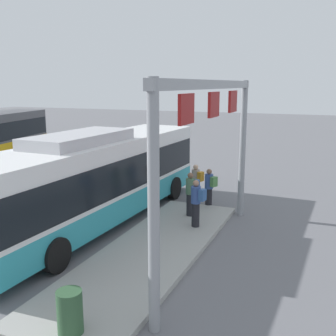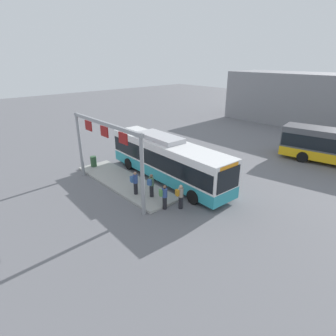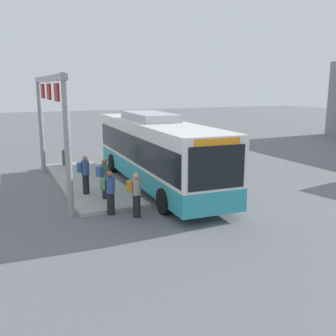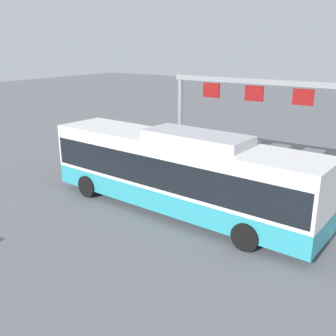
{
  "view_description": "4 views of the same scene",
  "coord_description": "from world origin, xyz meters",
  "px_view_note": "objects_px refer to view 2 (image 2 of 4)",
  "views": [
    {
      "loc": [
        -12.05,
        -7.76,
        5.06
      ],
      "look_at": [
        3.6,
        -1.29,
        1.51
      ],
      "focal_mm": 42.83,
      "sensor_mm": 36.0,
      "label": 1
    },
    {
      "loc": [
        15.03,
        -13.45,
        9.1
      ],
      "look_at": [
        1.44,
        -1.21,
        1.72
      ],
      "focal_mm": 29.46,
      "sensor_mm": 36.0,
      "label": 2
    },
    {
      "loc": [
        16.88,
        -6.96,
        4.73
      ],
      "look_at": [
        3.27,
        -0.83,
        1.57
      ],
      "focal_mm": 41.34,
      "sensor_mm": 36.0,
      "label": 3
    },
    {
      "loc": [
        -8.42,
        12.43,
        6.66
      ],
      "look_at": [
        1.58,
        -1.57,
        1.18
      ],
      "focal_mm": 41.61,
      "sensor_mm": 36.0,
      "label": 4
    }
  ],
  "objects_px": {
    "bus_main": "(167,158)",
    "person_waiting_far": "(135,182)",
    "person_waiting_mid": "(180,196)",
    "trash_bin": "(93,161)",
    "person_waiting_near": "(151,185)",
    "person_boarding": "(164,196)"
  },
  "relations": [
    {
      "from": "person_waiting_near",
      "to": "trash_bin",
      "type": "relative_size",
      "value": 1.86
    },
    {
      "from": "person_waiting_near",
      "to": "person_boarding",
      "type": "bearing_deg",
      "value": -120.84
    },
    {
      "from": "bus_main",
      "to": "person_waiting_near",
      "type": "distance_m",
      "value": 3.55
    },
    {
      "from": "person_waiting_mid",
      "to": "trash_bin",
      "type": "height_order",
      "value": "person_waiting_mid"
    },
    {
      "from": "person_waiting_far",
      "to": "trash_bin",
      "type": "xyz_separation_m",
      "value": [
        -6.79,
        0.38,
        -0.44
      ]
    },
    {
      "from": "person_boarding",
      "to": "person_waiting_near",
      "type": "xyz_separation_m",
      "value": [
        -1.61,
        0.24,
        0.16
      ]
    },
    {
      "from": "trash_bin",
      "to": "person_boarding",
      "type": "bearing_deg",
      "value": -0.3
    },
    {
      "from": "person_waiting_mid",
      "to": "person_waiting_far",
      "type": "height_order",
      "value": "person_waiting_far"
    },
    {
      "from": "person_waiting_near",
      "to": "trash_bin",
      "type": "distance_m",
      "value": 7.87
    },
    {
      "from": "person_waiting_near",
      "to": "person_waiting_far",
      "type": "distance_m",
      "value": 1.21
    },
    {
      "from": "bus_main",
      "to": "person_waiting_far",
      "type": "bearing_deg",
      "value": -77.14
    },
    {
      "from": "bus_main",
      "to": "trash_bin",
      "type": "height_order",
      "value": "bus_main"
    },
    {
      "from": "bus_main",
      "to": "person_boarding",
      "type": "height_order",
      "value": "bus_main"
    },
    {
      "from": "person_boarding",
      "to": "person_waiting_mid",
      "type": "bearing_deg",
      "value": -14.56
    },
    {
      "from": "person_waiting_mid",
      "to": "trash_bin",
      "type": "relative_size",
      "value": 1.86
    },
    {
      "from": "bus_main",
      "to": "trash_bin",
      "type": "distance_m",
      "value": 7.01
    },
    {
      "from": "person_waiting_mid",
      "to": "trash_bin",
      "type": "bearing_deg",
      "value": 110.07
    },
    {
      "from": "bus_main",
      "to": "person_waiting_mid",
      "type": "xyz_separation_m",
      "value": [
        3.99,
        -2.45,
        -0.92
      ]
    },
    {
      "from": "person_boarding",
      "to": "person_waiting_far",
      "type": "bearing_deg",
      "value": 121.83
    },
    {
      "from": "person_waiting_mid",
      "to": "person_waiting_far",
      "type": "relative_size",
      "value": 1.0
    },
    {
      "from": "bus_main",
      "to": "person_waiting_near",
      "type": "xyz_separation_m",
      "value": [
        1.73,
        -3.0,
        -0.76
      ]
    },
    {
      "from": "person_waiting_near",
      "to": "person_waiting_mid",
      "type": "bearing_deg",
      "value": -98.58
    }
  ]
}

